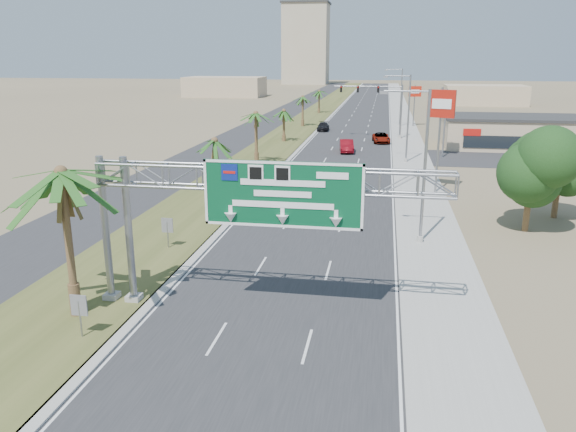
{
  "coord_description": "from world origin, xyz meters",
  "views": [
    {
      "loc": [
        4.81,
        -14.33,
        11.88
      ],
      "look_at": [
        0.25,
        12.38,
        4.2
      ],
      "focal_mm": 35.0,
      "sensor_mm": 36.0,
      "label": 1
    }
  ],
  "objects_px": {
    "sign_gantry": "(251,190)",
    "car_mid_lane": "(347,146)",
    "car_right_lane": "(381,138)",
    "pole_sign_blue": "(446,106)",
    "car_far": "(323,127)",
    "pole_sign_red_far": "(415,94)",
    "pole_sign_red_near": "(441,110)",
    "signal_mast": "(387,106)",
    "car_left_lane": "(293,202)",
    "store_building": "(512,133)",
    "palm_near": "(61,173)"
  },
  "relations": [
    {
      "from": "store_building",
      "to": "pole_sign_red_far",
      "type": "height_order",
      "value": "pole_sign_red_far"
    },
    {
      "from": "car_right_lane",
      "to": "signal_mast",
      "type": "bearing_deg",
      "value": 75.41
    },
    {
      "from": "car_mid_lane",
      "to": "pole_sign_red_far",
      "type": "distance_m",
      "value": 32.14
    },
    {
      "from": "car_far",
      "to": "pole_sign_blue",
      "type": "bearing_deg",
      "value": -55.85
    },
    {
      "from": "car_right_lane",
      "to": "pole_sign_red_near",
      "type": "relative_size",
      "value": 0.53
    },
    {
      "from": "sign_gantry",
      "to": "palm_near",
      "type": "relative_size",
      "value": 2.01
    },
    {
      "from": "car_right_lane",
      "to": "pole_sign_blue",
      "type": "relative_size",
      "value": 0.61
    },
    {
      "from": "palm_near",
      "to": "car_right_lane",
      "type": "relative_size",
      "value": 1.66
    },
    {
      "from": "store_building",
      "to": "pole_sign_blue",
      "type": "height_order",
      "value": "pole_sign_blue"
    },
    {
      "from": "signal_mast",
      "to": "pole_sign_red_far",
      "type": "height_order",
      "value": "signal_mast"
    },
    {
      "from": "car_right_lane",
      "to": "pole_sign_red_far",
      "type": "bearing_deg",
      "value": 69.97
    },
    {
      "from": "signal_mast",
      "to": "pole_sign_red_near",
      "type": "bearing_deg",
      "value": -82.75
    },
    {
      "from": "car_far",
      "to": "pole_sign_red_near",
      "type": "relative_size",
      "value": 0.49
    },
    {
      "from": "sign_gantry",
      "to": "car_mid_lane",
      "type": "xyz_separation_m",
      "value": [
        1.19,
        48.41,
        -5.26
      ]
    },
    {
      "from": "car_mid_lane",
      "to": "signal_mast",
      "type": "bearing_deg",
      "value": 63.16
    },
    {
      "from": "car_far",
      "to": "pole_sign_blue",
      "type": "xyz_separation_m",
      "value": [
        17.32,
        -23.35,
        5.53
      ]
    },
    {
      "from": "palm_near",
      "to": "car_far",
      "type": "distance_m",
      "value": 72.13
    },
    {
      "from": "pole_sign_red_near",
      "to": "car_mid_lane",
      "type": "bearing_deg",
      "value": 113.88
    },
    {
      "from": "sign_gantry",
      "to": "signal_mast",
      "type": "xyz_separation_m",
      "value": [
        6.23,
        62.05,
        -1.21
      ]
    },
    {
      "from": "signal_mast",
      "to": "car_mid_lane",
      "type": "distance_m",
      "value": 15.1
    },
    {
      "from": "pole_sign_red_far",
      "to": "car_mid_lane",
      "type": "bearing_deg",
      "value": -107.88
    },
    {
      "from": "car_left_lane",
      "to": "pole_sign_red_far",
      "type": "relative_size",
      "value": 0.67
    },
    {
      "from": "palm_near",
      "to": "pole_sign_red_near",
      "type": "xyz_separation_m",
      "value": [
        18.85,
        28.82,
        0.48
      ]
    },
    {
      "from": "car_far",
      "to": "pole_sign_blue",
      "type": "distance_m",
      "value": 29.59
    },
    {
      "from": "signal_mast",
      "to": "car_left_lane",
      "type": "xyz_separation_m",
      "value": [
        -7.17,
        -43.81,
        -4.03
      ]
    },
    {
      "from": "car_mid_lane",
      "to": "pole_sign_red_far",
      "type": "xyz_separation_m",
      "value": [
        9.76,
        30.24,
        4.84
      ]
    },
    {
      "from": "car_right_lane",
      "to": "pole_sign_red_far",
      "type": "distance_m",
      "value": 22.27
    },
    {
      "from": "sign_gantry",
      "to": "store_building",
      "type": "relative_size",
      "value": 0.93
    },
    {
      "from": "car_right_lane",
      "to": "car_far",
      "type": "bearing_deg",
      "value": 122.97
    },
    {
      "from": "sign_gantry",
      "to": "car_mid_lane",
      "type": "relative_size",
      "value": 3.44
    },
    {
      "from": "car_left_lane",
      "to": "pole_sign_red_far",
      "type": "distance_m",
      "value": 61.75
    },
    {
      "from": "car_mid_lane",
      "to": "pole_sign_blue",
      "type": "distance_m",
      "value": 13.24
    },
    {
      "from": "car_far",
      "to": "pole_sign_red_far",
      "type": "distance_m",
      "value": 18.22
    },
    {
      "from": "car_far",
      "to": "pole_sign_red_far",
      "type": "relative_size",
      "value": 0.64
    },
    {
      "from": "sign_gantry",
      "to": "car_mid_lane",
      "type": "height_order",
      "value": "sign_gantry"
    },
    {
      "from": "palm_near",
      "to": "car_left_lane",
      "type": "height_order",
      "value": "palm_near"
    },
    {
      "from": "palm_near",
      "to": "car_right_lane",
      "type": "xyz_separation_m",
      "value": [
        13.67,
        59.54,
        -6.23
      ]
    },
    {
      "from": "signal_mast",
      "to": "car_left_lane",
      "type": "bearing_deg",
      "value": -99.3
    },
    {
      "from": "store_building",
      "to": "car_far",
      "type": "distance_m",
      "value": 30.57
    },
    {
      "from": "car_right_lane",
      "to": "car_far",
      "type": "height_order",
      "value": "car_right_lane"
    },
    {
      "from": "sign_gantry",
      "to": "signal_mast",
      "type": "bearing_deg",
      "value": 84.26
    },
    {
      "from": "palm_near",
      "to": "pole_sign_blue",
      "type": "xyz_separation_m",
      "value": [
        21.25,
        48.4,
        -0.73
      ]
    },
    {
      "from": "palm_near",
      "to": "car_left_lane",
      "type": "xyz_separation_m",
      "value": [
        7.2,
        20.16,
        -6.11
      ]
    },
    {
      "from": "palm_near",
      "to": "car_far",
      "type": "height_order",
      "value": "palm_near"
    },
    {
      "from": "sign_gantry",
      "to": "pole_sign_red_near",
      "type": "relative_size",
      "value": 1.78
    },
    {
      "from": "pole_sign_red_near",
      "to": "pole_sign_blue",
      "type": "bearing_deg",
      "value": 83.0
    },
    {
      "from": "car_right_lane",
      "to": "pole_sign_blue",
      "type": "distance_m",
      "value": 14.55
    },
    {
      "from": "car_mid_lane",
      "to": "store_building",
      "type": "bearing_deg",
      "value": 12.78
    },
    {
      "from": "car_left_lane",
      "to": "pole_sign_red_near",
      "type": "height_order",
      "value": "pole_sign_red_near"
    },
    {
      "from": "pole_sign_red_near",
      "to": "pole_sign_red_far",
      "type": "xyz_separation_m",
      "value": [
        0.23,
        51.75,
        -1.77
      ]
    }
  ]
}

